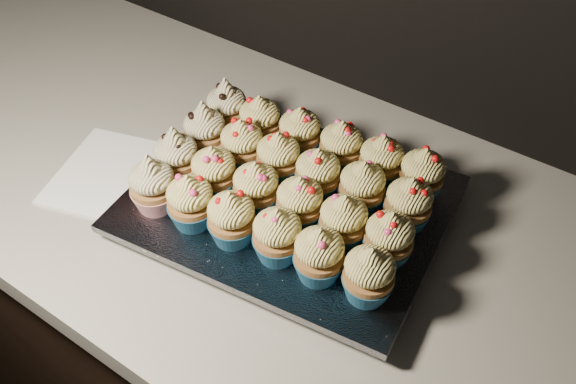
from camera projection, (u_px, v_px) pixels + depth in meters
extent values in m
cube|color=black|center=(231.00, 337.00, 1.31)|extent=(2.40, 0.60, 0.86)
cube|color=beige|center=(213.00, 177.00, 1.00)|extent=(2.44, 0.64, 0.04)
cube|color=white|center=(117.00, 176.00, 0.97)|extent=(0.22, 0.22, 0.00)
cube|color=black|center=(288.00, 212.00, 0.90)|extent=(0.42, 0.34, 0.02)
cube|color=silver|center=(288.00, 203.00, 0.89)|extent=(0.46, 0.38, 0.01)
cone|color=#AA1723|center=(155.00, 198.00, 0.87)|extent=(0.06, 0.06, 0.03)
ellipsoid|color=beige|center=(151.00, 177.00, 0.84)|extent=(0.06, 0.06, 0.04)
cone|color=beige|center=(148.00, 161.00, 0.82)|extent=(0.03, 0.03, 0.03)
cone|color=#1B587F|center=(192.00, 214.00, 0.84)|extent=(0.06, 0.06, 0.03)
ellipsoid|color=#FFEA80|center=(189.00, 193.00, 0.82)|extent=(0.06, 0.06, 0.04)
cone|color=#FFEA80|center=(187.00, 180.00, 0.80)|extent=(0.03, 0.03, 0.02)
cone|color=#1B587F|center=(233.00, 230.00, 0.82)|extent=(0.06, 0.06, 0.03)
ellipsoid|color=#FFEA80|center=(231.00, 210.00, 0.80)|extent=(0.06, 0.06, 0.04)
cone|color=#FFEA80|center=(230.00, 197.00, 0.78)|extent=(0.03, 0.03, 0.02)
cone|color=#1B587F|center=(278.00, 247.00, 0.80)|extent=(0.06, 0.06, 0.03)
ellipsoid|color=#FFEA80|center=(277.00, 227.00, 0.78)|extent=(0.06, 0.06, 0.04)
cone|color=#FFEA80|center=(277.00, 214.00, 0.76)|extent=(0.03, 0.03, 0.02)
cone|color=#1B587F|center=(318.00, 267.00, 0.78)|extent=(0.06, 0.06, 0.03)
ellipsoid|color=#FFEA80|center=(320.00, 246.00, 0.75)|extent=(0.06, 0.06, 0.04)
cone|color=#FFEA80|center=(320.00, 233.00, 0.74)|extent=(0.03, 0.03, 0.02)
cone|color=#1B587F|center=(367.00, 286.00, 0.76)|extent=(0.06, 0.06, 0.03)
ellipsoid|color=#FFEA80|center=(370.00, 266.00, 0.73)|extent=(0.06, 0.06, 0.04)
cone|color=#FFEA80|center=(372.00, 253.00, 0.72)|extent=(0.03, 0.03, 0.02)
cone|color=#AA1723|center=(179.00, 170.00, 0.91)|extent=(0.06, 0.06, 0.03)
ellipsoid|color=beige|center=(175.00, 150.00, 0.88)|extent=(0.06, 0.06, 0.04)
cone|color=beige|center=(173.00, 134.00, 0.86)|extent=(0.03, 0.03, 0.03)
cone|color=#1B587F|center=(215.00, 185.00, 0.88)|extent=(0.06, 0.06, 0.03)
ellipsoid|color=#FFEA80|center=(213.00, 164.00, 0.86)|extent=(0.06, 0.06, 0.04)
cone|color=#FFEA80|center=(212.00, 151.00, 0.84)|extent=(0.03, 0.03, 0.02)
cone|color=#1B587F|center=(257.00, 200.00, 0.86)|extent=(0.06, 0.06, 0.03)
ellipsoid|color=#FFEA80|center=(256.00, 180.00, 0.84)|extent=(0.06, 0.06, 0.04)
cone|color=#FFEA80|center=(255.00, 167.00, 0.82)|extent=(0.03, 0.03, 0.02)
cone|color=#1B587F|center=(300.00, 215.00, 0.84)|extent=(0.06, 0.06, 0.03)
ellipsoid|color=#FFEA80|center=(300.00, 195.00, 0.82)|extent=(0.06, 0.06, 0.04)
cone|color=#FFEA80|center=(300.00, 182.00, 0.80)|extent=(0.03, 0.03, 0.02)
cone|color=#1B587F|center=(342.00, 234.00, 0.82)|extent=(0.06, 0.06, 0.03)
ellipsoid|color=#FFEA80|center=(344.00, 213.00, 0.79)|extent=(0.06, 0.06, 0.04)
cone|color=#FFEA80|center=(345.00, 200.00, 0.78)|extent=(0.03, 0.03, 0.02)
cone|color=#1B587F|center=(387.00, 250.00, 0.80)|extent=(0.06, 0.06, 0.03)
ellipsoid|color=#FFEA80|center=(390.00, 230.00, 0.77)|extent=(0.06, 0.06, 0.04)
cone|color=#FFEA80|center=(393.00, 217.00, 0.76)|extent=(0.03, 0.03, 0.02)
cone|color=#AA1723|center=(207.00, 144.00, 0.95)|extent=(0.06, 0.06, 0.03)
ellipsoid|color=beige|center=(204.00, 124.00, 0.92)|extent=(0.06, 0.06, 0.04)
cone|color=beige|center=(202.00, 108.00, 0.90)|extent=(0.03, 0.03, 0.03)
cone|color=#1B587F|center=(243.00, 157.00, 0.92)|extent=(0.06, 0.06, 0.03)
ellipsoid|color=#FFEA80|center=(241.00, 137.00, 0.90)|extent=(0.06, 0.06, 0.04)
cone|color=#FFEA80|center=(241.00, 124.00, 0.88)|extent=(0.03, 0.03, 0.02)
cone|color=#1B587F|center=(279.00, 170.00, 0.90)|extent=(0.06, 0.06, 0.03)
ellipsoid|color=#FFEA80|center=(278.00, 150.00, 0.88)|extent=(0.06, 0.06, 0.04)
cone|color=#FFEA80|center=(278.00, 137.00, 0.86)|extent=(0.03, 0.03, 0.02)
cone|color=#1B587F|center=(317.00, 187.00, 0.88)|extent=(0.06, 0.06, 0.03)
ellipsoid|color=#FFEA80|center=(318.00, 166.00, 0.85)|extent=(0.06, 0.06, 0.04)
cone|color=#FFEA80|center=(319.00, 153.00, 0.84)|extent=(0.03, 0.03, 0.02)
cone|color=#1B587F|center=(361.00, 199.00, 0.86)|extent=(0.06, 0.06, 0.03)
ellipsoid|color=#FFEA80|center=(363.00, 179.00, 0.84)|extent=(0.06, 0.06, 0.04)
cone|color=#FFEA80|center=(364.00, 166.00, 0.82)|extent=(0.03, 0.03, 0.02)
cone|color=#1B587F|center=(406.00, 216.00, 0.84)|extent=(0.06, 0.06, 0.03)
ellipsoid|color=#FFEA80|center=(410.00, 196.00, 0.81)|extent=(0.06, 0.06, 0.04)
cone|color=#FFEA80|center=(412.00, 183.00, 0.80)|extent=(0.03, 0.03, 0.02)
cone|color=#AA1723|center=(228.00, 121.00, 0.99)|extent=(0.06, 0.06, 0.03)
ellipsoid|color=beige|center=(226.00, 101.00, 0.96)|extent=(0.06, 0.06, 0.04)
cone|color=beige|center=(225.00, 85.00, 0.94)|extent=(0.03, 0.03, 0.03)
cone|color=#1B587F|center=(260.00, 133.00, 0.96)|extent=(0.06, 0.06, 0.03)
ellipsoid|color=#FFEA80|center=(260.00, 113.00, 0.94)|extent=(0.06, 0.06, 0.04)
cone|color=#FFEA80|center=(259.00, 100.00, 0.92)|extent=(0.03, 0.03, 0.02)
cone|color=#1B587F|center=(299.00, 145.00, 0.94)|extent=(0.06, 0.06, 0.03)
ellipsoid|color=#FFEA80|center=(300.00, 125.00, 0.92)|extent=(0.06, 0.06, 0.04)
cone|color=#FFEA80|center=(300.00, 112.00, 0.90)|extent=(0.03, 0.03, 0.02)
cone|color=#1B587F|center=(340.00, 159.00, 0.92)|extent=(0.06, 0.06, 0.03)
ellipsoid|color=#FFEA80|center=(342.00, 139.00, 0.90)|extent=(0.06, 0.06, 0.04)
cone|color=#FFEA80|center=(343.00, 126.00, 0.88)|extent=(0.03, 0.03, 0.02)
cone|color=#1B587F|center=(379.00, 173.00, 0.90)|extent=(0.06, 0.06, 0.03)
ellipsoid|color=#FFEA80|center=(382.00, 153.00, 0.87)|extent=(0.06, 0.06, 0.04)
cone|color=#FFEA80|center=(384.00, 140.00, 0.86)|extent=(0.03, 0.03, 0.02)
cone|color=#1B587F|center=(420.00, 187.00, 0.88)|extent=(0.06, 0.06, 0.03)
ellipsoid|color=#FFEA80|center=(424.00, 166.00, 0.85)|extent=(0.06, 0.06, 0.04)
cone|color=#FFEA80|center=(426.00, 153.00, 0.84)|extent=(0.03, 0.03, 0.02)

